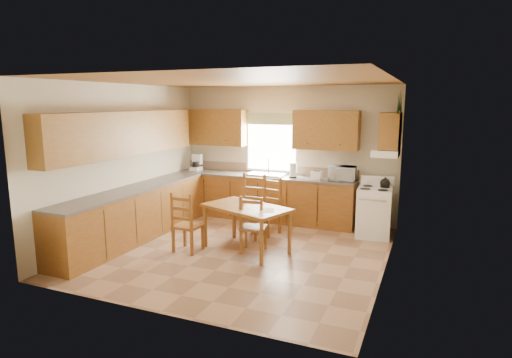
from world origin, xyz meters
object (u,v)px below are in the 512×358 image
at_px(stove, 374,213).
at_px(chair_far_right, 266,206).
at_px(chair_near_left, 188,222).
at_px(chair_near_right, 254,224).
at_px(dining_table, 246,228).
at_px(microwave, 342,173).
at_px(chair_far_left, 250,206).

distance_m(stove, chair_far_right, 1.93).
relative_size(chair_near_left, chair_near_right, 1.04).
relative_size(stove, dining_table, 0.63).
height_order(microwave, dining_table, microwave).
relative_size(stove, microwave, 1.88).
height_order(microwave, chair_near_right, microwave).
distance_m(microwave, chair_far_left, 1.90).
height_order(microwave, chair_far_right, microwave).
distance_m(microwave, chair_near_right, 2.23).
bearing_deg(chair_near_right, chair_near_left, 11.68).
bearing_deg(stove, chair_near_right, -140.84).
height_order(microwave, chair_near_left, microwave).
bearing_deg(chair_far_left, chair_near_right, -59.12).
distance_m(chair_near_right, chair_far_left, 0.79).
relative_size(microwave, chair_far_left, 0.41).
bearing_deg(dining_table, chair_far_right, 111.84).
relative_size(dining_table, chair_near_left, 1.41).
bearing_deg(chair_far_left, microwave, 43.45).
xyz_separation_m(dining_table, chair_near_left, (-0.86, -0.39, 0.12)).
relative_size(chair_near_left, chair_far_left, 0.87).
height_order(stove, chair_far_right, chair_far_right).
relative_size(microwave, chair_near_right, 0.49).
relative_size(chair_near_left, chair_far_right, 0.95).
relative_size(stove, chair_near_left, 0.89).
bearing_deg(chair_near_right, dining_table, -14.04).
xyz_separation_m(chair_near_right, chair_far_right, (-0.16, 0.96, 0.05)).
relative_size(stove, chair_far_right, 0.84).
bearing_deg(chair_near_right, microwave, -127.57).
bearing_deg(chair_far_right, chair_far_left, -111.21).
bearing_deg(chair_far_left, chair_far_right, 55.22).
bearing_deg(microwave, stove, -30.01).
distance_m(chair_near_left, chair_near_right, 1.06).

